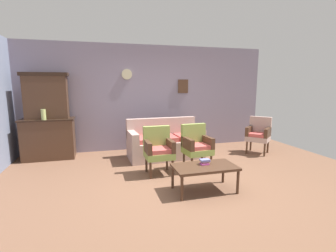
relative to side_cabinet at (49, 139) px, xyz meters
The scene contains 11 objects.
ground_plane 3.36m from the side_cabinet, 42.53° to the right, with size 7.68×7.68×0.00m, color brown.
wall_back_with_decor 2.64m from the side_cabinet, ahead, with size 6.40×0.09×2.70m.
side_cabinet is the anchor object (origin of this frame).
cabinet_upper_hutch 0.99m from the side_cabinet, 90.00° to the left, with size 0.99×0.38×1.03m.
vase_on_cabinet 0.61m from the side_cabinet, 100.32° to the right, with size 0.10×0.10×0.23m, color #AEBF6C.
floral_couch 2.67m from the side_cabinet, 12.77° to the right, with size 1.74×0.88×0.90m.
armchair_by_doorway 2.74m from the side_cabinet, 36.44° to the right, with size 0.53×0.50×0.90m.
armchair_row_middle 3.38m from the side_cabinet, 27.36° to the right, with size 0.56×0.53×0.90m.
wingback_chair_by_fireplace 5.01m from the side_cabinet, ahead, with size 0.71×0.71×0.90m.
coffee_table 3.77m from the side_cabinet, 43.81° to the right, with size 1.00×0.56×0.42m.
book_stack_on_table 3.75m from the side_cabinet, 42.71° to the right, with size 0.16×0.13×0.08m.
Camera 1 is at (-1.30, -3.87, 1.69)m, focal length 26.65 mm.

